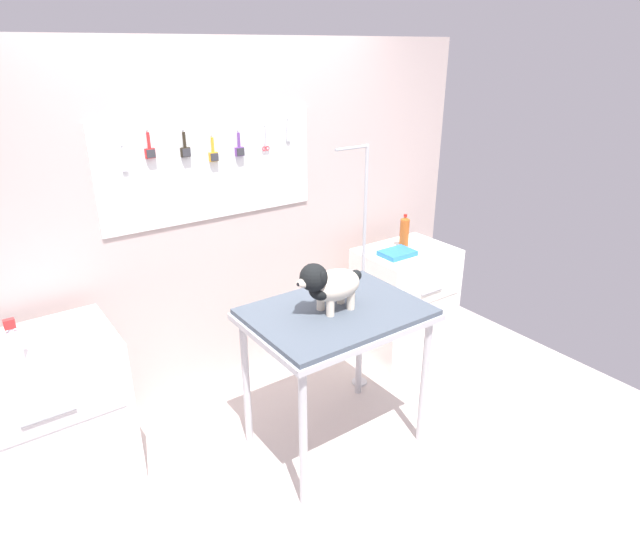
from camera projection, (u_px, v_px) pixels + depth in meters
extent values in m
cube|color=#BCAFA9|center=(339.00, 475.00, 3.07)|extent=(4.40, 4.00, 0.04)
cube|color=#C0ABA5|center=(225.00, 223.00, 3.57)|extent=(4.00, 0.06, 2.30)
cube|color=white|center=(212.00, 168.00, 3.35)|extent=(1.43, 0.02, 0.65)
cylinder|color=gray|center=(121.00, 146.00, 2.99)|extent=(0.01, 0.02, 0.01)
cube|color=silver|center=(124.00, 160.00, 3.01)|extent=(0.03, 0.01, 0.13)
cylinder|color=gray|center=(147.00, 130.00, 3.04)|extent=(0.01, 0.02, 0.01)
cylinder|color=red|center=(149.00, 140.00, 3.05)|extent=(0.02, 0.02, 0.09)
cube|color=red|center=(150.00, 153.00, 3.08)|extent=(0.06, 0.02, 0.06)
cube|color=#333338|center=(151.00, 154.00, 3.07)|extent=(0.05, 0.01, 0.05)
cylinder|color=gray|center=(183.00, 130.00, 3.16)|extent=(0.01, 0.02, 0.01)
cylinder|color=black|center=(184.00, 140.00, 3.17)|extent=(0.02, 0.02, 0.09)
cube|color=black|center=(185.00, 152.00, 3.20)|extent=(0.06, 0.02, 0.06)
cube|color=#333338|center=(187.00, 153.00, 3.19)|extent=(0.05, 0.01, 0.05)
cylinder|color=gray|center=(211.00, 136.00, 3.27)|extent=(0.01, 0.02, 0.01)
cylinder|color=orange|center=(213.00, 145.00, 3.29)|extent=(0.02, 0.02, 0.09)
cube|color=orange|center=(214.00, 157.00, 3.32)|extent=(0.06, 0.02, 0.06)
cube|color=#333338|center=(215.00, 157.00, 3.30)|extent=(0.05, 0.01, 0.05)
cylinder|color=gray|center=(238.00, 131.00, 3.36)|extent=(0.01, 0.02, 0.01)
cylinder|color=#683B8E|center=(239.00, 140.00, 3.38)|extent=(0.02, 0.02, 0.09)
cube|color=#683B8E|center=(239.00, 151.00, 3.41)|extent=(0.06, 0.02, 0.06)
cube|color=#333338|center=(241.00, 152.00, 3.39)|extent=(0.05, 0.01, 0.05)
cylinder|color=gray|center=(264.00, 126.00, 3.46)|extent=(0.01, 0.02, 0.01)
cube|color=silver|center=(265.00, 137.00, 3.48)|extent=(0.01, 0.00, 0.11)
cube|color=silver|center=(266.00, 137.00, 3.49)|extent=(0.01, 0.00, 0.11)
torus|color=red|center=(264.00, 149.00, 3.50)|extent=(0.03, 0.01, 0.03)
torus|color=red|center=(268.00, 148.00, 3.52)|extent=(0.03, 0.01, 0.03)
cylinder|color=gray|center=(287.00, 120.00, 3.55)|extent=(0.01, 0.02, 0.01)
cube|color=silver|center=(288.00, 131.00, 3.57)|extent=(0.03, 0.01, 0.13)
cylinder|color=#B7B7BC|center=(303.00, 439.00, 2.70)|extent=(0.04, 0.04, 0.83)
cylinder|color=#B7B7BC|center=(424.00, 382.00, 3.16)|extent=(0.04, 0.04, 0.83)
cylinder|color=#B7B7BC|center=(246.00, 383.00, 3.15)|extent=(0.04, 0.04, 0.83)
cylinder|color=#B7B7BC|center=(360.00, 340.00, 3.61)|extent=(0.04, 0.04, 0.83)
cube|color=#B7B7BC|center=(336.00, 317.00, 2.99)|extent=(0.98, 0.72, 0.03)
cube|color=#485360|center=(336.00, 312.00, 2.98)|extent=(0.95, 0.70, 0.03)
cylinder|color=#B7B7BC|center=(359.00, 382.00, 3.87)|extent=(0.11, 0.11, 0.01)
cylinder|color=#B7B7BC|center=(363.00, 274.00, 3.55)|extent=(0.02, 0.02, 1.70)
cylinder|color=#B7B7BC|center=(352.00, 148.00, 3.16)|extent=(0.24, 0.02, 0.02)
cylinder|color=beige|center=(330.00, 307.00, 2.88)|extent=(0.04, 0.04, 0.10)
cylinder|color=beige|center=(321.00, 301.00, 2.95)|extent=(0.04, 0.04, 0.10)
cylinder|color=beige|center=(351.00, 301.00, 2.96)|extent=(0.04, 0.04, 0.10)
cylinder|color=beige|center=(341.00, 295.00, 3.03)|extent=(0.04, 0.04, 0.10)
ellipsoid|color=beige|center=(335.00, 285.00, 2.92)|extent=(0.30, 0.19, 0.17)
ellipsoid|color=black|center=(319.00, 291.00, 2.86)|extent=(0.11, 0.13, 0.09)
sphere|color=black|center=(314.00, 277.00, 2.81)|extent=(0.15, 0.15, 0.15)
ellipsoid|color=beige|center=(303.00, 283.00, 2.78)|extent=(0.07, 0.06, 0.05)
sphere|color=black|center=(298.00, 284.00, 2.76)|extent=(0.02, 0.02, 0.02)
ellipsoid|color=black|center=(323.00, 279.00, 2.76)|extent=(0.05, 0.03, 0.08)
ellipsoid|color=black|center=(309.00, 271.00, 2.86)|extent=(0.05, 0.03, 0.08)
sphere|color=black|center=(356.00, 275.00, 2.98)|extent=(0.06, 0.06, 0.06)
cube|color=white|center=(45.00, 418.00, 2.81)|extent=(0.80, 0.56, 0.88)
cube|color=silver|center=(48.00, 416.00, 2.53)|extent=(0.70, 0.01, 0.18)
cylinder|color=#99999E|center=(49.00, 417.00, 2.52)|extent=(0.24, 0.02, 0.02)
cube|color=white|center=(404.00, 302.00, 4.13)|extent=(0.68, 0.52, 0.85)
cube|color=silver|center=(431.00, 291.00, 3.86)|extent=(0.60, 0.01, 0.17)
cylinder|color=#99999E|center=(432.00, 292.00, 3.86)|extent=(0.20, 0.02, 0.02)
cylinder|color=white|center=(15.00, 347.00, 2.47)|extent=(0.05, 0.05, 0.16)
cylinder|color=white|center=(11.00, 330.00, 2.44)|extent=(0.02, 0.02, 0.02)
cube|color=red|center=(9.00, 324.00, 2.43)|extent=(0.05, 0.03, 0.04)
cylinder|color=#B3511D|center=(404.00, 234.00, 3.98)|extent=(0.07, 0.07, 0.22)
cone|color=#B3511D|center=(405.00, 218.00, 3.93)|extent=(0.07, 0.07, 0.02)
cylinder|color=red|center=(405.00, 216.00, 3.92)|extent=(0.03, 0.03, 0.02)
cube|color=blue|center=(397.00, 253.00, 3.86)|extent=(0.24, 0.18, 0.04)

